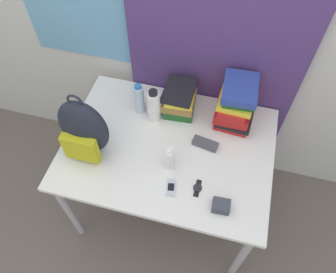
% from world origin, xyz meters
% --- Properties ---
extents(ground_plane, '(12.00, 12.00, 0.00)m').
position_xyz_m(ground_plane, '(0.00, 0.00, 0.00)').
color(ground_plane, '#665B51').
extents(wall_back, '(6.00, 0.06, 2.50)m').
position_xyz_m(wall_back, '(-0.00, 0.98, 1.25)').
color(wall_back, beige).
rests_on(wall_back, ground_plane).
extents(curtain_blue, '(1.04, 0.04, 2.50)m').
position_xyz_m(curtain_blue, '(0.15, 0.93, 1.25)').
color(curtain_blue, '#4C336B').
rests_on(curtain_blue, ground_plane).
extents(desk, '(1.23, 0.90, 0.78)m').
position_xyz_m(desk, '(0.00, 0.45, 0.69)').
color(desk, silver).
rests_on(desk, ground_plane).
extents(backpack, '(0.28, 0.18, 0.46)m').
position_xyz_m(backpack, '(-0.43, 0.31, 0.97)').
color(backpack, '#1E232D').
rests_on(backpack, desk).
extents(book_stack_left, '(0.20, 0.23, 0.18)m').
position_xyz_m(book_stack_left, '(-0.01, 0.75, 0.87)').
color(book_stack_left, '#1E5623').
rests_on(book_stack_left, desk).
extents(book_stack_center, '(0.24, 0.28, 0.30)m').
position_xyz_m(book_stack_center, '(0.34, 0.75, 0.92)').
color(book_stack_center, red).
rests_on(book_stack_center, desk).
extents(water_bottle, '(0.06, 0.06, 0.23)m').
position_xyz_m(water_bottle, '(-0.24, 0.67, 0.89)').
color(water_bottle, silver).
rests_on(water_bottle, desk).
extents(sports_bottle, '(0.08, 0.08, 0.24)m').
position_xyz_m(sports_bottle, '(-0.14, 0.63, 0.89)').
color(sports_bottle, white).
rests_on(sports_bottle, desk).
extents(sunscreen_bottle, '(0.05, 0.05, 0.18)m').
position_xyz_m(sunscreen_bottle, '(0.04, 0.32, 0.86)').
color(sunscreen_bottle, white).
rests_on(sunscreen_bottle, desk).
extents(cell_phone, '(0.06, 0.11, 0.02)m').
position_xyz_m(cell_phone, '(0.09, 0.19, 0.79)').
color(cell_phone, '#B7BCC6').
rests_on(cell_phone, desk).
extents(sunglasses_case, '(0.16, 0.08, 0.04)m').
position_xyz_m(sunglasses_case, '(0.21, 0.51, 0.80)').
color(sunglasses_case, '#47474C').
rests_on(sunglasses_case, desk).
extents(camera_pouch, '(0.09, 0.08, 0.05)m').
position_xyz_m(camera_pouch, '(0.36, 0.14, 0.81)').
color(camera_pouch, '#383D47').
rests_on(camera_pouch, desk).
extents(wristwatch, '(0.05, 0.10, 0.01)m').
position_xyz_m(wristwatch, '(0.22, 0.22, 0.78)').
color(wristwatch, black).
rests_on(wristwatch, desk).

